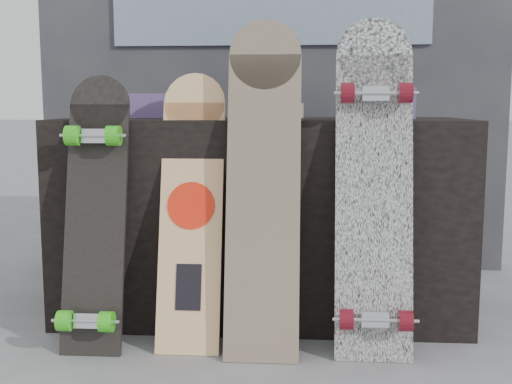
# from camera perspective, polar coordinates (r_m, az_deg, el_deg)

# --- Properties ---
(ground) EXTENTS (60.00, 60.00, 0.00)m
(ground) POSITION_cam_1_polar(r_m,az_deg,el_deg) (2.24, -0.32, -14.68)
(ground) COLOR slate
(ground) RESTS_ON ground
(vendor_table) EXTENTS (1.60, 0.60, 0.80)m
(vendor_table) POSITION_cam_1_polar(r_m,az_deg,el_deg) (2.61, 0.50, -2.27)
(vendor_table) COLOR black
(vendor_table) RESTS_ON ground
(booth) EXTENTS (2.40, 0.22, 2.20)m
(booth) POSITION_cam_1_polar(r_m,az_deg,el_deg) (3.42, 1.40, 11.95)
(booth) COLOR #323237
(booth) RESTS_ON ground
(merch_box_purple) EXTENTS (0.18, 0.12, 0.10)m
(merch_box_purple) POSITION_cam_1_polar(r_m,az_deg,el_deg) (2.75, -9.63, 7.57)
(merch_box_purple) COLOR #4E356C
(merch_box_purple) RESTS_ON vendor_table
(merch_box_small) EXTENTS (0.14, 0.14, 0.12)m
(merch_box_small) POSITION_cam_1_polar(r_m,az_deg,el_deg) (2.59, 12.24, 7.71)
(merch_box_small) COLOR #4E356C
(merch_box_small) RESTS_ON vendor_table
(merch_box_flat) EXTENTS (0.22, 0.10, 0.06)m
(merch_box_flat) POSITION_cam_1_polar(r_m,az_deg,el_deg) (2.72, 1.90, 7.26)
(merch_box_flat) COLOR #D1B78C
(merch_box_flat) RESTS_ON vendor_table
(longboard_geisha) EXTENTS (0.22, 0.28, 0.97)m
(longboard_geisha) POSITION_cam_1_polar(r_m,az_deg,el_deg) (2.29, -5.75, -0.89)
(longboard_geisha) COLOR beige
(longboard_geisha) RESTS_ON ground
(longboard_celtic) EXTENTS (0.25, 0.30, 1.16)m
(longboard_celtic) POSITION_cam_1_polar(r_m,az_deg,el_deg) (2.21, 0.67, 1.47)
(longboard_celtic) COLOR tan
(longboard_celtic) RESTS_ON ground
(longboard_cascadia) EXTENTS (0.26, 0.31, 1.16)m
(longboard_cascadia) POSITION_cam_1_polar(r_m,az_deg,el_deg) (2.22, 10.46, 1.02)
(longboard_cascadia) COLOR white
(longboard_cascadia) RESTS_ON ground
(skateboard_dark) EXTENTS (0.21, 0.30, 0.96)m
(skateboard_dark) POSITION_cam_1_polar(r_m,az_deg,el_deg) (2.31, -14.14, -1.46)
(skateboard_dark) COLOR black
(skateboard_dark) RESTS_ON ground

